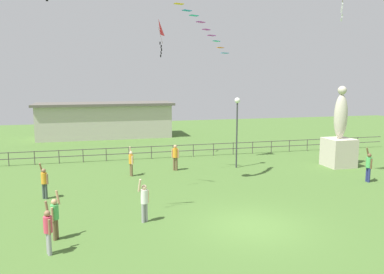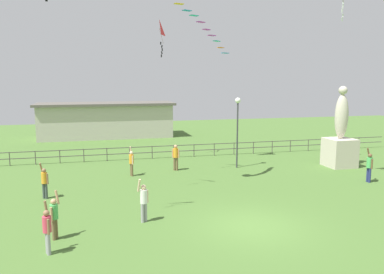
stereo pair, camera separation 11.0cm
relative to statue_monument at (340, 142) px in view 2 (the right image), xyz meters
name	(u,v)px [view 2 (the right image)]	position (x,y,z in m)	size (l,w,h in m)	color
ground_plane	(252,226)	(-9.85, -8.40, -1.64)	(80.00, 80.00, 0.00)	#476B2D
statue_monument	(340,142)	(0.00, 0.00, 0.00)	(1.75, 1.75, 5.35)	beige
lamppost	(238,117)	(-6.77, 1.35, 1.69)	(0.36, 0.36, 4.62)	#38383D
person_0	(144,200)	(-13.92, -6.88, -0.73)	(0.48, 0.32, 1.83)	#99999E
person_2	(47,228)	(-17.35, -8.99, -0.75)	(0.28, 0.47, 1.78)	#99999E
person_3	(369,165)	(-0.85, -3.91, -0.67)	(0.34, 0.50, 1.93)	navy
person_4	(132,161)	(-13.71, 0.83, -0.75)	(0.28, 0.48, 1.78)	brown
person_5	(44,181)	(-18.20, -2.61, -0.76)	(0.43, 0.40, 1.77)	#3F4C47
person_6	(54,216)	(-17.25, -7.78, -0.75)	(0.35, 0.44, 1.78)	brown
person_7	(176,156)	(-10.84, 1.57, -0.69)	(0.45, 0.31, 1.67)	brown
kite_3	(159,29)	(-11.12, 5.61, 7.66)	(0.62, 0.82, 2.63)	red
waterfront_railing	(173,149)	(-10.18, 5.60, -1.01)	(36.06, 0.06, 0.95)	#4C4742
pavilion_building	(106,120)	(-14.68, 17.60, 0.13)	(13.55, 4.80, 3.50)	#B7B2A3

